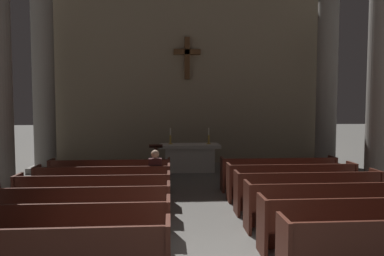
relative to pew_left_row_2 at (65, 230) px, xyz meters
The scene contains 19 objects.
pew_left_row_2 is the anchor object (origin of this frame).
pew_left_row_3 1.03m from the pew_left_row_2, 90.00° to the left, with size 3.24×0.50×0.95m.
pew_left_row_4 2.05m from the pew_left_row_2, 90.00° to the left, with size 3.24×0.50×0.95m.
pew_left_row_5 3.08m from the pew_left_row_2, 90.00° to the left, with size 3.24×0.50×0.95m.
pew_left_row_6 4.11m from the pew_left_row_2, 90.00° to the left, with size 3.24×0.50×0.95m.
pew_right_row_2 4.68m from the pew_left_row_2, ahead, with size 3.24×0.50×0.95m.
pew_right_row_3 4.79m from the pew_left_row_2, 12.38° to the left, with size 3.24×0.50×0.95m.
pew_right_row_4 5.11m from the pew_left_row_2, 23.69° to the left, with size 3.24×0.50×0.95m.
pew_right_row_5 5.60m from the pew_left_row_2, 33.36° to the left, with size 3.24×0.50×0.95m.
pew_right_row_6 6.23m from the pew_left_row_2, 41.27° to the left, with size 3.24×0.50×0.95m.
column_right_second 9.11m from the pew_left_row_2, 28.09° to the left, with size 1.13×1.13×7.10m.
column_left_third 8.51m from the pew_left_row_2, 111.45° to the left, with size 1.13×1.13×7.10m.
column_right_third 11.02m from the pew_left_row_2, 44.32° to the left, with size 1.13×1.13×7.10m.
altar 7.45m from the pew_left_row_2, 71.71° to the left, with size 2.20×0.90×1.01m.
candlestick_left 7.30m from the pew_left_row_2, 76.96° to the left, with size 0.16×0.16×0.59m.
candlestick_right 7.74m from the pew_left_row_2, 66.76° to the left, with size 0.16×0.16×0.59m.
apse_with_cross 10.01m from the pew_left_row_2, 75.57° to the left, with size 11.71×0.46×7.91m.
lectern 5.99m from the pew_left_row_2, 78.82° to the left, with size 0.44×0.36×1.15m.
lone_worshipper 3.37m from the pew_left_row_2, 68.01° to the left, with size 0.32×0.43×1.32m.
Camera 1 is at (-0.72, -4.24, 2.38)m, focal length 31.81 mm.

